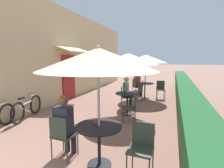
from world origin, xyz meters
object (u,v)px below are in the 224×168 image
patio_umbrella_far (146,59)px  bicycle_second (27,108)px  seated_patron_near_right (65,123)px  cafe_chair_mid_left (124,95)px  coffee_cup_near (96,121)px  cafe_chair_far_back (161,88)px  cafe_chair_mid_right (131,106)px  coffee_cup_far (142,82)px  patio_table_far (145,87)px  seated_patron_far_left (138,83)px  cafe_chair_near_left (142,144)px  cafe_chair_near_right (62,133)px  patio_table_mid (127,98)px  seated_patron_mid_left (127,91)px  cafe_chair_far_right (138,90)px  patio_umbrella_mid (128,59)px  patio_table_near (99,136)px  patio_umbrella_near (98,59)px  cafe_chair_far_left (136,86)px

patio_umbrella_far → bicycle_second: size_ratio=1.32×
seated_patron_near_right → cafe_chair_mid_left: (0.19, 3.68, -0.17)m
coffee_cup_near → cafe_chair_far_back: cafe_chair_far_back is taller
coffee_cup_near → cafe_chair_mid_left: bearing=97.1°
cafe_chair_mid_left → cafe_chair_mid_right: bearing=5.8°
cafe_chair_mid_right → coffee_cup_far: cafe_chair_mid_right is taller
patio_table_far → coffee_cup_far: 0.30m
coffee_cup_near → seated_patron_far_left: size_ratio=0.07×
patio_umbrella_far → coffee_cup_far: bearing=143.7°
cafe_chair_near_left → coffee_cup_far: (-0.96, 5.81, 0.29)m
cafe_chair_near_right → patio_table_mid: bearing=83.6°
cafe_chair_near_left → seated_patron_mid_left: (-1.21, 3.75, 0.17)m
seated_patron_far_left → cafe_chair_far_back: 1.27m
seated_patron_near_right → cafe_chair_mid_right: size_ratio=1.44×
patio_umbrella_far → cafe_chair_far_right: patio_umbrella_far is taller
patio_table_far → seated_patron_mid_left: bearing=-101.5°
cafe_chair_near_right → patio_umbrella_mid: patio_umbrella_mid is taller
patio_table_near → coffee_cup_far: 5.85m
coffee_cup_near → cafe_chair_mid_right: bearing=86.2°
patio_table_mid → patio_umbrella_far: size_ratio=0.38×
patio_table_near → seated_patron_near_right: seated_patron_near_right is taller
seated_patron_mid_left → patio_umbrella_far: patio_umbrella_far is taller
seated_patron_far_left → cafe_chair_far_right: size_ratio=1.44×
patio_table_mid → coffee_cup_far: size_ratio=9.27×
cafe_chair_near_right → cafe_chair_mid_left: size_ratio=1.00×
patio_umbrella_near → cafe_chair_far_back: patio_umbrella_near is taller
patio_umbrella_near → patio_table_mid: 3.35m
patio_umbrella_near → seated_patron_mid_left: patio_umbrella_near is taller
cafe_chair_far_left → coffee_cup_far: size_ratio=9.67×
cafe_chair_near_right → patio_umbrella_far: 5.99m
seated_patron_mid_left → bicycle_second: (-2.77, -2.22, -0.34)m
seated_patron_near_right → cafe_chair_far_back: bearing=79.1°
seated_patron_near_right → patio_table_far: size_ratio=1.50×
patio_table_mid → cafe_chair_near_right: bearing=-99.3°
seated_patron_mid_left → seated_patron_far_left: 2.56m
cafe_chair_far_left → patio_umbrella_near: bearing=-34.5°
cafe_chair_near_right → coffee_cup_near: cafe_chair_near_right is taller
patio_umbrella_mid → bicycle_second: bearing=-153.4°
seated_patron_far_left → cafe_chair_mid_left: bearing=-41.0°
seated_patron_near_right → patio_umbrella_mid: (0.50, 2.98, 1.24)m
coffee_cup_near → patio_table_mid: size_ratio=0.11×
seated_patron_far_left → cafe_chair_mid_right: bearing=-31.9°
coffee_cup_near → patio_table_mid: (-0.15, 2.96, -0.24)m
patio_umbrella_near → cafe_chair_far_right: patio_umbrella_near is taller
seated_patron_near_right → patio_table_mid: seated_patron_near_right is taller
patio_umbrella_near → patio_table_far: size_ratio=2.60×
cafe_chair_far_left → cafe_chair_far_right: 1.32m
coffee_cup_near → seated_patron_mid_left: 3.71m
coffee_cup_far → patio_table_near: bearing=-88.0°
cafe_chair_near_left → patio_umbrella_far: (-0.82, 5.70, 1.41)m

